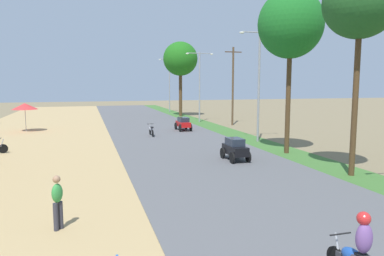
% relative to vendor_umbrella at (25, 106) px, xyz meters
% --- Properties ---
extents(vendor_umbrella, '(2.20, 2.20, 2.52)m').
position_rel_vendor_umbrella_xyz_m(vendor_umbrella, '(0.00, 0.00, 0.00)').
color(vendor_umbrella, '#99999E').
rests_on(vendor_umbrella, dirt_shoulder).
extents(pedestrian_on_shoulder, '(0.42, 0.43, 1.62)m').
position_rel_vendor_umbrella_xyz_m(pedestrian_on_shoulder, '(4.37, -24.09, -1.34)').
color(pedestrian_on_shoulder, '#33333D').
rests_on(pedestrian_on_shoulder, dirt_shoulder).
extents(median_tree_second, '(3.26, 3.26, 9.38)m').
position_rel_vendor_umbrella_xyz_m(median_tree_second, '(17.01, -21.15, 5.49)').
color(median_tree_second, '#4C351E').
rests_on(median_tree_second, median_strip).
extents(median_tree_third, '(3.85, 3.85, 9.75)m').
position_rel_vendor_umbrella_xyz_m(median_tree_third, '(17.01, -15.44, 5.44)').
color(median_tree_third, '#4C351E').
rests_on(median_tree_third, median_strip).
extents(median_tree_fourth, '(4.45, 4.45, 9.64)m').
position_rel_vendor_umbrella_xyz_m(median_tree_fourth, '(17.15, 11.34, 5.15)').
color(median_tree_fourth, '#4C351E').
rests_on(median_tree_fourth, median_strip).
extents(streetlamp_mid, '(3.16, 0.20, 8.02)m').
position_rel_vendor_umbrella_xyz_m(streetlamp_mid, '(17.32, -10.87, 2.36)').
color(streetlamp_mid, gray).
rests_on(streetlamp_mid, median_strip).
extents(streetlamp_far, '(3.16, 0.20, 7.69)m').
position_rel_vendor_umbrella_xyz_m(streetlamp_far, '(17.32, 3.55, 2.19)').
color(streetlamp_far, gray).
rests_on(streetlamp_far, median_strip).
extents(streetlamp_farthest, '(3.16, 0.20, 8.01)m').
position_rel_vendor_umbrella_xyz_m(streetlamp_farthest, '(17.32, 18.70, 2.36)').
color(streetlamp_farthest, gray).
rests_on(streetlamp_farthest, median_strip).
extents(utility_pole_near, '(1.80, 0.20, 8.01)m').
position_rel_vendor_umbrella_xyz_m(utility_pole_near, '(19.81, -0.01, 1.88)').
color(utility_pole_near, brown).
rests_on(utility_pole_near, ground).
extents(car_hatchback_black, '(1.04, 2.00, 1.23)m').
position_rel_vendor_umbrella_xyz_m(car_hatchback_black, '(13.08, -16.62, -1.56)').
color(car_hatchback_black, black).
rests_on(car_hatchback_black, road_strip).
extents(car_sedan_red, '(1.10, 2.26, 1.19)m').
position_rel_vendor_umbrella_xyz_m(car_sedan_red, '(13.63, -3.27, -1.57)').
color(car_sedan_red, red).
rests_on(car_sedan_red, road_strip).
extents(motorbike_foreground_rider, '(0.54, 1.80, 1.66)m').
position_rel_vendor_umbrella_xyz_m(motorbike_foreground_rider, '(10.57, -29.06, -1.45)').
color(motorbike_foreground_rider, black).
rests_on(motorbike_foreground_rider, road_strip).
extents(motorbike_ahead_second, '(0.54, 1.80, 0.94)m').
position_rel_vendor_umbrella_xyz_m(motorbike_ahead_second, '(10.26, -5.88, -1.73)').
color(motorbike_ahead_second, black).
rests_on(motorbike_ahead_second, road_strip).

